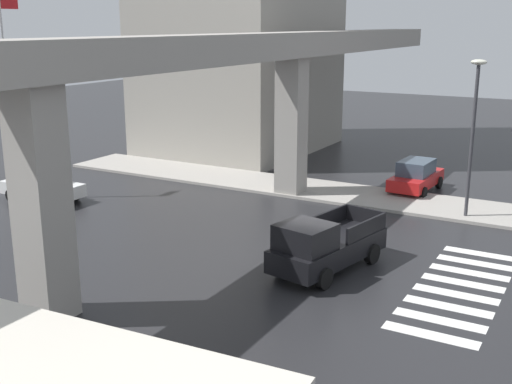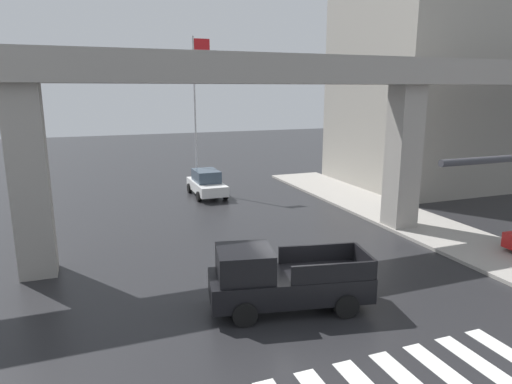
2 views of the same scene
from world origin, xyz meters
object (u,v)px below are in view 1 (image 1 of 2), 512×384
Objects in this scene: sedan_red at (416,176)px; sedan_white at (42,184)px; pickup_truck at (324,246)px; flagpole at (8,82)px; street_lamp_near_corner at (474,121)px.

sedan_white is (-11.13, 16.01, 0.00)m from sedan_red.
pickup_truck is at bearing -96.45° from sedan_white.
pickup_truck is at bearing -95.30° from flagpole.
sedan_red is at bearing -57.12° from flagpole.
pickup_truck reaches higher than sedan_red.
flagpole reaches higher than sedan_white.
sedan_white is 0.59× the size of street_lamp_near_corner.
pickup_truck is 18.52m from flagpole.
sedan_red is at bearing -55.21° from sedan_white.
sedan_red and sedan_white have the same top height.
sedan_white is at bearing -82.66° from flagpole.
street_lamp_near_corner is at bearing -69.24° from sedan_white.
sedan_red is at bearing 1.17° from pickup_truck.
street_lamp_near_corner reaches higher than sedan_white.
sedan_red is 19.50m from sedan_white.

